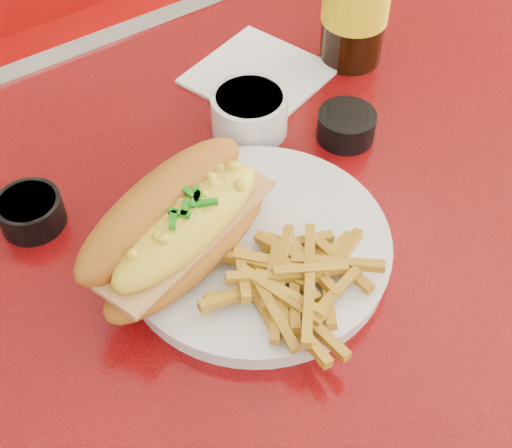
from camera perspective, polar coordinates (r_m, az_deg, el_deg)
diner_table at (r=0.79m, az=4.78°, el=-8.81°), size 1.23×0.83×0.77m
booth_bench_far at (r=1.52m, az=-15.30°, el=6.65°), size 1.20×0.51×0.90m
dinner_plate at (r=0.64m, az=0.00°, el=-1.78°), size 0.32×0.32×0.02m
mac_hoagie at (r=0.60m, az=-6.18°, el=-0.08°), size 0.22×0.15×0.09m
fries_pile at (r=0.59m, az=3.27°, el=-4.11°), size 0.14×0.14×0.03m
fork at (r=0.64m, az=4.51°, el=-1.04°), size 0.02×0.13×0.00m
gravy_ramekin at (r=0.74m, az=-0.53°, el=8.96°), size 0.10×0.10×0.04m
sauce_cup_left at (r=0.69m, az=-17.61°, el=1.02°), size 0.07×0.07×0.03m
sauce_cup_right at (r=0.75m, az=7.25°, el=7.91°), size 0.08×0.08×0.03m
paper_napkin at (r=0.83m, az=0.23°, el=11.83°), size 0.17×0.17×0.00m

